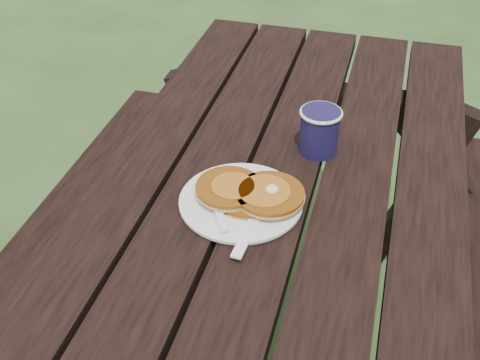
% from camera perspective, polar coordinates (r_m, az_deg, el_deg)
% --- Properties ---
extents(picnic_table, '(1.36, 1.80, 0.75)m').
position_cam_1_polar(picnic_table, '(1.42, 1.84, -15.80)').
color(picnic_table, black).
rests_on(picnic_table, ground).
extents(plate, '(0.30, 0.30, 0.01)m').
position_cam_1_polar(plate, '(1.18, 0.09, -2.10)').
color(plate, white).
rests_on(plate, picnic_table).
extents(pancake_stack, '(0.21, 0.14, 0.04)m').
position_cam_1_polar(pancake_stack, '(1.17, 0.99, -1.20)').
color(pancake_stack, '#89480F').
rests_on(pancake_stack, plate).
extents(knife, '(0.03, 0.18, 0.00)m').
position_cam_1_polar(knife, '(1.11, 1.13, -4.30)').
color(knife, white).
rests_on(knife, plate).
extents(fork, '(0.11, 0.16, 0.01)m').
position_cam_1_polar(fork, '(1.13, -2.05, -3.06)').
color(fork, white).
rests_on(fork, plate).
extents(coffee_cup, '(0.09, 0.09, 0.10)m').
position_cam_1_polar(coffee_cup, '(1.30, 7.57, 4.85)').
color(coffee_cup, '#18143C').
rests_on(coffee_cup, picnic_table).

